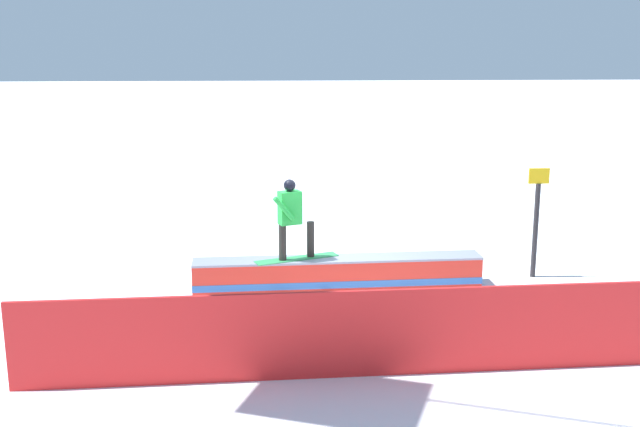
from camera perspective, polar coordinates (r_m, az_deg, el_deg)
ground_plane at (r=14.84m, az=1.32°, el=-5.43°), size 120.00×120.00×0.00m
grind_box at (r=14.76m, az=1.33°, el=-4.44°), size 5.45×0.84×0.59m
snowboarder at (r=14.34m, az=-2.08°, el=-0.22°), size 1.59×0.84×1.52m
safety_fence at (r=11.01m, az=2.73°, el=-8.76°), size 9.47×0.55×1.27m
trail_marker at (r=15.74m, az=15.48°, el=-0.44°), size 0.40×0.10×2.17m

